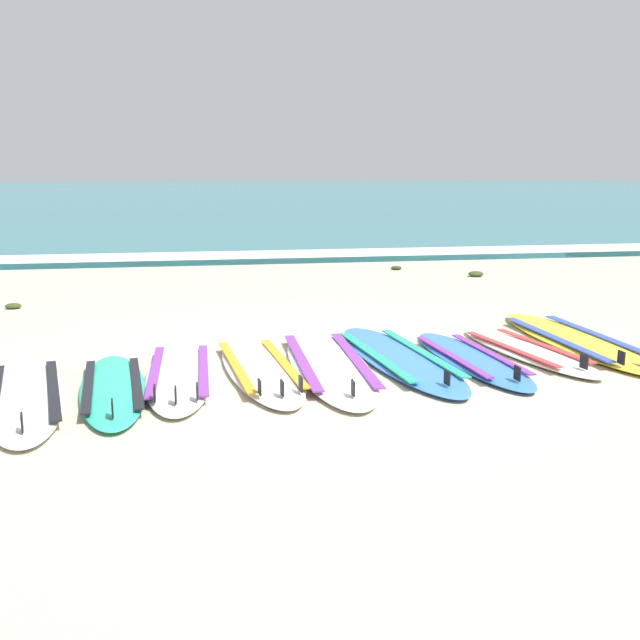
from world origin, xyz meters
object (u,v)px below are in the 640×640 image
(surfboard_0, at_px, (25,396))
(surfboard_2, at_px, (180,374))
(surfboard_1, at_px, (113,388))
(surfboard_6, at_px, (471,359))
(surfboard_3, at_px, (260,368))
(surfboard_4, at_px, (329,363))
(surfboard_8, at_px, (576,340))
(surfboard_7, at_px, (527,351))
(surfboard_5, at_px, (398,358))

(surfboard_0, relative_size, surfboard_2, 1.07)
(surfboard_1, xyz_separation_m, surfboard_6, (2.94, 0.36, -0.00))
(surfboard_3, height_order, surfboard_6, same)
(surfboard_0, bearing_deg, surfboard_4, 12.28)
(surfboard_6, xyz_separation_m, surfboard_8, (1.23, 0.47, 0.00))
(surfboard_4, bearing_deg, surfboard_3, -174.80)
(surfboard_0, height_order, surfboard_2, same)
(surfboard_7, bearing_deg, surfboard_1, -171.35)
(surfboard_0, bearing_deg, surfboard_3, 14.58)
(surfboard_2, height_order, surfboard_3, same)
(surfboard_2, distance_m, surfboard_3, 0.65)
(surfboard_1, xyz_separation_m, surfboard_3, (1.13, 0.36, 0.00))
(surfboard_3, relative_size, surfboard_7, 1.14)
(surfboard_4, bearing_deg, surfboard_2, -174.35)
(surfboard_0, distance_m, surfboard_8, 4.87)
(surfboard_4, height_order, surfboard_6, same)
(surfboard_5, height_order, surfboard_6, same)
(surfboard_1, distance_m, surfboard_4, 1.76)
(surfboard_7, relative_size, surfboard_8, 0.75)
(surfboard_2, bearing_deg, surfboard_6, 1.67)
(surfboard_4, distance_m, surfboard_5, 0.63)
(surfboard_1, relative_size, surfboard_8, 0.75)
(surfboard_2, height_order, surfboard_7, same)
(surfboard_8, bearing_deg, surfboard_7, -155.41)
(surfboard_2, distance_m, surfboard_5, 1.87)
(surfboard_5, relative_size, surfboard_7, 1.25)
(surfboard_5, bearing_deg, surfboard_3, -173.48)
(surfboard_4, bearing_deg, surfboard_0, -167.72)
(surfboard_4, bearing_deg, surfboard_6, -2.30)
(surfboard_1, distance_m, surfboard_6, 2.97)
(surfboard_3, relative_size, surfboard_5, 0.91)
(surfboard_4, height_order, surfboard_7, same)
(surfboard_3, bearing_deg, surfboard_1, -162.24)
(surfboard_2, bearing_deg, surfboard_3, 6.06)
(surfboard_7, bearing_deg, surfboard_3, -175.80)
(surfboard_0, distance_m, surfboard_6, 3.58)
(surfboard_4, xyz_separation_m, surfboard_8, (2.47, 0.42, 0.00))
(surfboard_3, bearing_deg, surfboard_6, 0.10)
(surfboard_5, bearing_deg, surfboard_8, 10.21)
(surfboard_1, height_order, surfboard_8, same)
(surfboard_2, xyz_separation_m, surfboard_8, (3.69, 0.54, -0.00))
(surfboard_0, height_order, surfboard_7, same)
(surfboard_0, distance_m, surfboard_4, 2.37)
(surfboard_1, distance_m, surfboard_2, 0.56)
(surfboard_5, distance_m, surfboard_7, 1.20)
(surfboard_7, bearing_deg, surfboard_0, -171.38)
(surfboard_4, bearing_deg, surfboard_1, -166.38)
(surfboard_0, bearing_deg, surfboard_6, 7.29)
(surfboard_6, bearing_deg, surfboard_7, 16.34)
(surfboard_5, distance_m, surfboard_8, 1.87)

